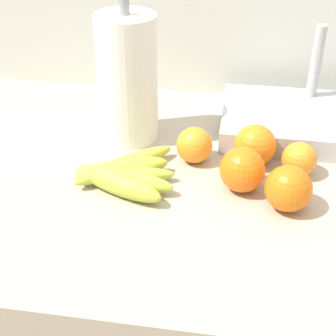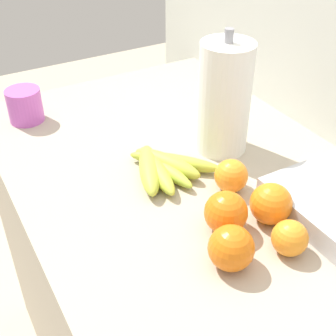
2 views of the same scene
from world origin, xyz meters
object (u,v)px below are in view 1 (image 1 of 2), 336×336
(orange_center, at_px, (299,159))
(sink_basin, at_px, (312,121))
(orange_back_right, at_px, (194,145))
(orange_far_right, at_px, (255,145))
(orange_right, at_px, (288,189))
(orange_front, at_px, (242,170))
(paper_towel_roll, at_px, (128,79))
(banana_bunch, at_px, (122,175))

(orange_center, distance_m, sink_basin, 0.18)
(orange_back_right, bearing_deg, orange_far_right, 4.04)
(orange_right, relative_size, orange_center, 1.23)
(orange_back_right, height_order, orange_front, orange_front)
(orange_back_right, height_order, sink_basin, sink_basin)
(orange_front, distance_m, orange_far_right, 0.09)
(paper_towel_roll, bearing_deg, banana_bunch, -81.78)
(orange_right, height_order, paper_towel_roll, paper_towel_roll)
(orange_right, relative_size, sink_basin, 0.21)
(orange_right, bearing_deg, orange_front, 150.28)
(orange_back_right, distance_m, orange_center, 0.20)
(banana_bunch, height_order, paper_towel_roll, paper_towel_roll)
(banana_bunch, distance_m, paper_towel_roll, 0.21)
(banana_bunch, bearing_deg, orange_far_right, 24.45)
(orange_right, xyz_separation_m, sink_basin, (0.06, 0.28, -0.01))
(orange_front, xyz_separation_m, orange_far_right, (0.02, 0.09, -0.00))
(orange_back_right, relative_size, paper_towel_roll, 0.24)
(orange_back_right, bearing_deg, sink_basin, 33.34)
(orange_right, height_order, orange_far_right, same)
(banana_bunch, relative_size, orange_front, 2.53)
(orange_front, relative_size, orange_far_right, 1.01)
(banana_bunch, distance_m, sink_basin, 0.44)
(banana_bunch, height_order, orange_right, orange_right)
(banana_bunch, bearing_deg, orange_front, 4.76)
(orange_far_right, bearing_deg, orange_front, -103.27)
(orange_right, bearing_deg, paper_towel_roll, 147.51)
(orange_center, xyz_separation_m, paper_towel_roll, (-0.35, 0.09, 0.10))
(sink_basin, bearing_deg, paper_towel_roll, -168.40)
(orange_center, bearing_deg, orange_right, -102.94)
(banana_bunch, relative_size, orange_center, 3.17)
(paper_towel_roll, distance_m, sink_basin, 0.41)
(sink_basin, bearing_deg, orange_center, -102.42)
(orange_center, relative_size, paper_towel_roll, 0.23)
(orange_front, bearing_deg, banana_bunch, -175.24)
(orange_far_right, xyz_separation_m, sink_basin, (0.12, 0.15, -0.02))
(orange_center, distance_m, orange_far_right, 0.09)
(orange_center, bearing_deg, sink_basin, 77.58)
(banana_bunch, bearing_deg, orange_back_right, 39.51)
(orange_right, height_order, orange_center, orange_right)
(orange_right, height_order, sink_basin, sink_basin)
(orange_center, xyz_separation_m, orange_far_right, (-0.08, 0.03, 0.01))
(banana_bunch, xyz_separation_m, orange_front, (0.22, 0.02, 0.02))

